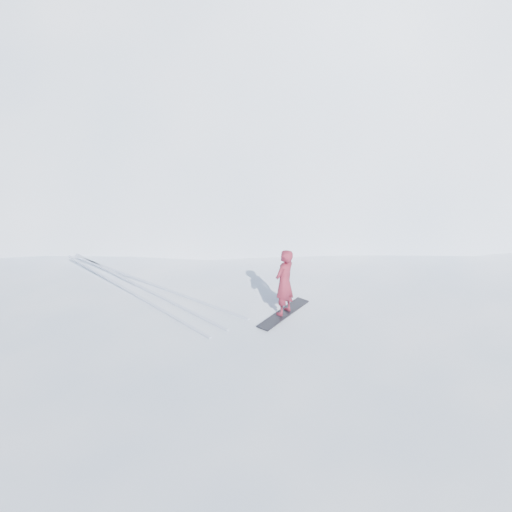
{
  "coord_description": "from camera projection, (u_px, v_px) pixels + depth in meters",
  "views": [
    {
      "loc": [
        -7.1,
        -5.68,
        8.93
      ],
      "look_at": [
        0.5,
        3.71,
        3.5
      ],
      "focal_mm": 40.0,
      "sensor_mm": 36.0,
      "label": 1
    }
  ],
  "objects": [
    {
      "name": "snowboarder",
      "position": [
        284.0,
        282.0,
        12.65
      ],
      "size": [
        0.64,
        0.5,
        1.56
      ],
      "primitive_type": "imported",
      "rotation": [
        0.0,
        0.0,
        3.39
      ],
      "color": "maroon",
      "rests_on": "snowboard"
    },
    {
      "name": "ground",
      "position": [
        350.0,
        474.0,
        11.76
      ],
      "size": [
        400.0,
        400.0,
        0.0
      ],
      "primitive_type": "plane",
      "color": "white",
      "rests_on": "ground"
    },
    {
      "name": "near_ridge",
      "position": [
        289.0,
        385.0,
        14.46
      ],
      "size": [
        36.0,
        28.0,
        4.8
      ],
      "primitive_type": "ellipsoid",
      "color": "white",
      "rests_on": "ground"
    },
    {
      "name": "board_tracks",
      "position": [
        142.0,
        287.0,
        14.16
      ],
      "size": [
        1.82,
        5.97,
        0.04
      ],
      "color": "silver",
      "rests_on": "ground"
    },
    {
      "name": "summit_peak",
      "position": [
        292.0,
        130.0,
        42.82
      ],
      "size": [
        60.0,
        56.0,
        56.0
      ],
      "primitive_type": "ellipsoid",
      "color": "white",
      "rests_on": "ground"
    },
    {
      "name": "wind_bumps",
      "position": [
        264.0,
        431.0,
        12.94
      ],
      "size": [
        16.0,
        14.4,
        1.0
      ],
      "color": "white",
      "rests_on": "ground"
    },
    {
      "name": "snowboard",
      "position": [
        284.0,
        313.0,
        12.98
      ],
      "size": [
        1.69,
        0.71,
        0.03
      ],
      "primitive_type": "cube",
      "rotation": [
        0.0,
        0.0,
        0.25
      ],
      "color": "black",
      "rests_on": "near_ridge"
    },
    {
      "name": "peak_shoulder",
      "position": [
        204.0,
        176.0,
        31.68
      ],
      "size": [
        28.0,
        24.0,
        18.0
      ],
      "primitive_type": "ellipsoid",
      "color": "white",
      "rests_on": "ground"
    }
  ]
}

